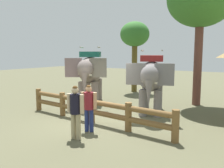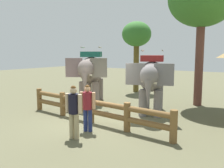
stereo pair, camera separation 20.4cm
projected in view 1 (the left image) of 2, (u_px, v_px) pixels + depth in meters
name	position (u px, v px, depth m)	size (l,w,h in m)	color
ground_plane	(92.00, 122.00, 9.86)	(60.00, 60.00, 0.00)	brown
log_fence	(92.00, 108.00, 9.75)	(7.30, 1.04, 1.05)	brown
elephant_near_left	(90.00, 72.00, 13.43)	(2.91, 3.66, 3.13)	gray
elephant_center	(151.00, 78.00, 11.15)	(2.43, 3.49, 2.93)	slate
tourist_woman_in_black	(89.00, 105.00, 8.60)	(0.58, 0.40, 1.68)	navy
tourist_man_in_blue	(75.00, 108.00, 7.85)	(0.62, 0.38, 1.76)	tan
tree_far_left	(201.00, 0.00, 12.50)	(3.44, 3.44, 7.03)	brown
tree_back_center	(135.00, 36.00, 17.14)	(2.06, 2.06, 4.97)	brown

